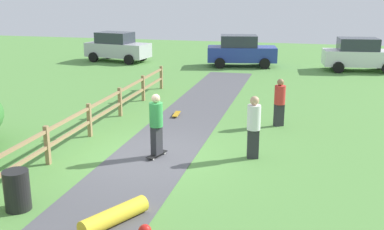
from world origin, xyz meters
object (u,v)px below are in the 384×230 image
Objects in this scene: skater_riding at (156,122)px; trash_bin at (17,190)px; bystander_white at (254,124)px; skater_fallen at (117,217)px; parked_car_white at (360,55)px; bystander_red at (280,100)px; parked_car_blue at (241,51)px; parked_car_silver at (117,47)px; skateboard_loose at (176,114)px.

trash_bin is at bearing -116.94° from skater_riding.
skater_fallen is at bearing -115.76° from bystander_white.
parked_car_white reaches higher than skater_riding.
skater_fallen is 21.62m from parked_car_white.
parked_car_white reaches higher than bystander_red.
skater_fallen is 0.87× the size of bystander_white.
parked_car_silver is at bearing 179.87° from parked_car_blue.
trash_bin is 0.50× the size of bystander_white.
skateboard_loose is 3.95m from bystander_red.
trash_bin is 0.49× the size of skater_riding.
bystander_red is 0.93× the size of bystander_white.
skater_riding is 0.42× the size of parked_car_silver.
skater_riding reaches higher than bystander_white.
skateboard_loose is at bearing 98.56° from skater_riding.
skateboard_loose is at bearing 97.56° from skater_fallen.
parked_car_blue is (0.70, 12.19, 0.87)m from skateboard_loose.
parked_car_white is at bearing -0.05° from parked_car_silver.
parked_car_blue is (8.23, -0.02, 0.00)m from parked_car_silver.
skateboard_loose is at bearing 131.41° from bystander_white.
skater_fallen is 0.35× the size of parked_car_blue.
bystander_white reaches higher than trash_bin.
skater_riding is 18.02m from parked_car_white.
trash_bin is at bearing -136.11° from bystander_white.
parked_car_silver reaches higher than bystander_red.
bystander_red is at bearing -106.93° from parked_car_white.
bystander_white is (2.67, 0.62, -0.04)m from skater_riding.
bystander_white is at bearing -55.82° from parked_car_silver.
skater_riding reaches higher than skateboard_loose.
trash_bin is 8.32m from skateboard_loose.
parked_car_white reaches higher than skater_fallen.
bystander_white is at bearing 43.89° from trash_bin.
parked_car_white is (7.01, 16.60, -0.09)m from skater_riding.
parked_car_silver is (-7.52, 12.21, 0.87)m from skateboard_loose.
trash_bin reaches higher than skater_fallen.
parked_car_blue is (-0.41, 20.58, 0.76)m from skater_fallen.
bystander_red is at bearing -5.40° from skateboard_loose.
bystander_white is at bearing 13.11° from skater_riding.
parked_car_silver is 8.23m from parked_car_blue.
bystander_red is (2.73, 8.02, 0.73)m from skater_fallen.
bystander_red is 0.38× the size of parked_car_silver.
skater_fallen is 22.35m from parked_car_silver.
bystander_red is (3.18, 4.04, -0.12)m from skater_riding.
bystander_red is 0.39× the size of parked_car_white.
parked_car_blue is (1.98, 20.41, 0.51)m from trash_bin.
bystander_white is 0.41× the size of parked_car_blue.
skater_fallen is (2.39, -0.17, -0.25)m from trash_bin.
parked_car_white is 15.19m from parked_car_silver.
parked_car_blue is (-2.63, 15.97, -0.05)m from bystander_white.
skater_riding is 1.17× the size of skater_fallen.
trash_bin is 22.29m from parked_car_white.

